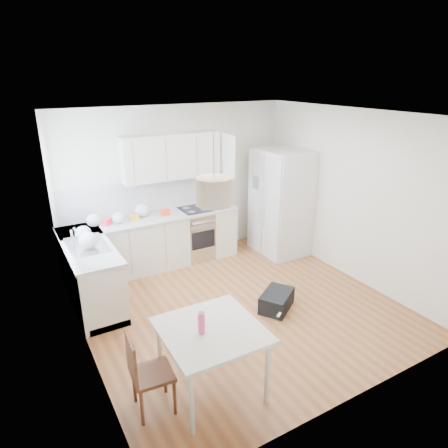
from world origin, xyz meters
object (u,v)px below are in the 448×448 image
Objects in this scene: gym_bag at (277,301)px; dining_chair at (153,372)px; refrigerator at (282,202)px; dining_table at (211,336)px.

dining_chair is at bearing 167.87° from gym_bag.
refrigerator is 3.48× the size of gym_bag.
gym_bag is (2.17, 0.86, -0.32)m from dining_chair.
dining_table is 0.66m from dining_chair.
dining_table is (-2.83, -2.54, -0.27)m from refrigerator.
dining_table is 1.81× the size of gym_bag.
dining_chair reaches higher than dining_table.
refrigerator is 2.14× the size of dining_chair.
refrigerator reaches higher than dining_chair.
dining_chair is 2.36m from gym_bag.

